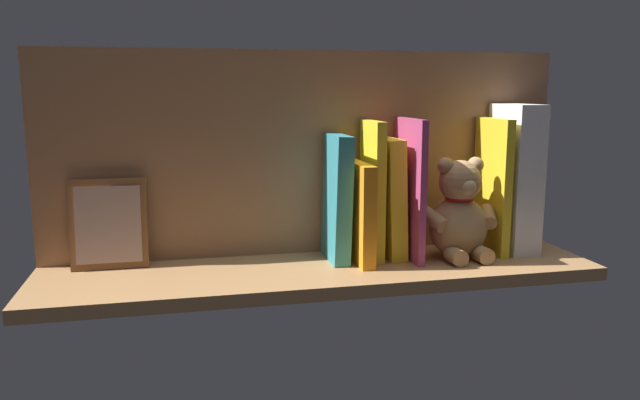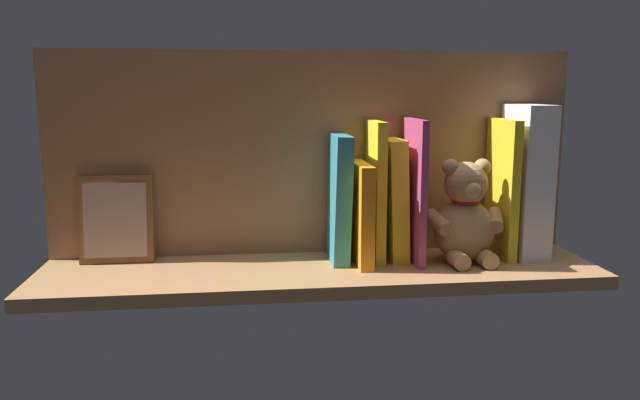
{
  "view_description": "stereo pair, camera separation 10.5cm",
  "coord_description": "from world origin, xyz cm",
  "px_view_note": "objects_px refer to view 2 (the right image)",
  "views": [
    {
      "loc": [
        22.66,
        100.68,
        29.97
      ],
      "look_at": [
        0.0,
        0.0,
        11.44
      ],
      "focal_mm": 34.98,
      "sensor_mm": 36.0,
      "label": 1
    },
    {
      "loc": [
        12.34,
        102.46,
        29.97
      ],
      "look_at": [
        0.0,
        0.0,
        11.44
      ],
      "focal_mm": 34.98,
      "sensor_mm": 36.0,
      "label": 2
    }
  ],
  "objects_px": {
    "book_0": "(502,189)",
    "teddy_bear": "(464,217)",
    "dictionary_thick_white": "(526,181)",
    "picture_frame_leaning": "(116,220)"
  },
  "relations": [
    {
      "from": "dictionary_thick_white",
      "to": "picture_frame_leaning",
      "type": "height_order",
      "value": "dictionary_thick_white"
    },
    {
      "from": "dictionary_thick_white",
      "to": "picture_frame_leaning",
      "type": "relative_size",
      "value": 1.78
    },
    {
      "from": "book_0",
      "to": "teddy_bear",
      "type": "xyz_separation_m",
      "value": [
        0.08,
        0.03,
        -0.04
      ]
    },
    {
      "from": "dictionary_thick_white",
      "to": "picture_frame_leaning",
      "type": "bearing_deg",
      "value": -3.14
    },
    {
      "from": "book_0",
      "to": "teddy_bear",
      "type": "distance_m",
      "value": 0.09
    },
    {
      "from": "teddy_bear",
      "to": "picture_frame_leaning",
      "type": "relative_size",
      "value": 1.18
    },
    {
      "from": "picture_frame_leaning",
      "to": "book_0",
      "type": "bearing_deg",
      "value": 176.71
    },
    {
      "from": "book_0",
      "to": "teddy_bear",
      "type": "relative_size",
      "value": 1.36
    },
    {
      "from": "dictionary_thick_white",
      "to": "book_0",
      "type": "distance_m",
      "value": 0.05
    },
    {
      "from": "dictionary_thick_white",
      "to": "book_0",
      "type": "relative_size",
      "value": 1.1
    }
  ]
}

